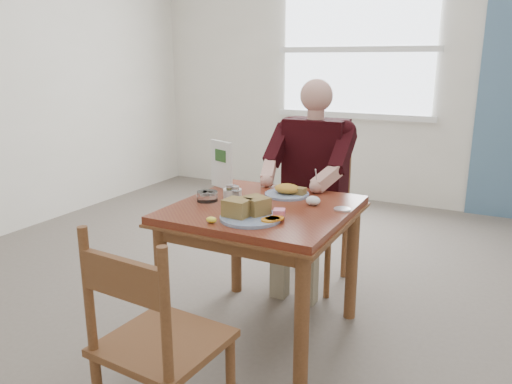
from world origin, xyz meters
The scene contains 16 objects.
floor centered at (0.00, 0.00, 0.00)m, with size 6.00×6.00×0.00m, color #675D54.
wall_back centered at (0.00, 3.00, 1.40)m, with size 5.50×5.50×0.00m, color white.
lemon_wedge centered at (-0.09, -0.37, 0.77)m, with size 0.05×0.04×0.03m, color yellow.
napkin centered at (0.23, 0.13, 0.78)m, with size 0.08×0.06×0.05m, color white.
metal_dish centered at (0.40, 0.11, 0.76)m, with size 0.09×0.09×0.01m, color silver.
window centered at (-0.40, 2.97, 1.60)m, with size 1.72×0.04×1.42m.
table centered at (0.00, 0.00, 0.64)m, with size 0.92×0.92×0.75m.
chair_far centered at (0.00, 0.80, 0.48)m, with size 0.42×0.42×0.95m.
chair_near centered at (0.05, -0.99, 0.48)m, with size 0.45×0.45×0.95m.
diner centered at (0.00, 0.71, 0.81)m, with size 0.53×0.56×1.39m.
near_plate centered at (0.04, -0.23, 0.79)m, with size 0.35×0.35×0.10m.
far_plate centered at (0.04, 0.25, 0.78)m, with size 0.27×0.27×0.07m.
caddy centered at (-0.22, 0.05, 0.78)m, with size 0.11×0.11×0.08m.
shakers centered at (-0.20, 0.02, 0.79)m, with size 0.09×0.06×0.08m.
creamer centered at (-0.31, -0.06, 0.78)m, with size 0.15×0.15×0.05m.
menu centered at (-0.39, 0.23, 0.89)m, with size 0.18×0.09×0.29m.
Camera 1 is at (1.13, -2.28, 1.51)m, focal length 35.00 mm.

